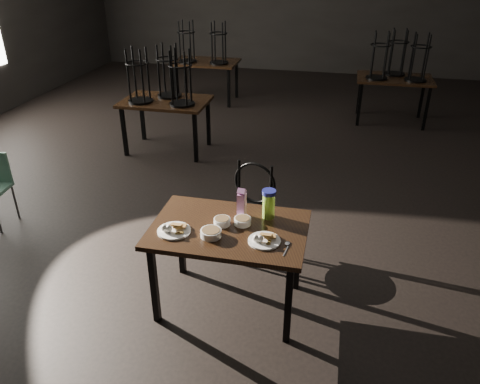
% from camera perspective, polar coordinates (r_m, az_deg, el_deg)
% --- Properties ---
extents(main_table, '(1.20, 0.80, 0.75)m').
position_cam_1_polar(main_table, '(3.65, -1.36, -5.36)').
color(main_table, black).
rests_on(main_table, ground).
extents(plate_left, '(0.25, 0.25, 0.08)m').
position_cam_1_polar(plate_left, '(3.57, -8.11, -4.52)').
color(plate_left, white).
rests_on(plate_left, main_table).
extents(plate_right, '(0.24, 0.24, 0.08)m').
position_cam_1_polar(plate_right, '(3.43, 2.95, -5.78)').
color(plate_right, white).
rests_on(plate_right, main_table).
extents(bowl_near, '(0.13, 0.13, 0.05)m').
position_cam_1_polar(bowl_near, '(3.63, -2.21, -3.58)').
color(bowl_near, white).
rests_on(bowl_near, main_table).
extents(bowl_far, '(0.13, 0.13, 0.05)m').
position_cam_1_polar(bowl_far, '(3.63, 0.31, -3.53)').
color(bowl_far, white).
rests_on(bowl_far, main_table).
extents(bowl_big, '(0.16, 0.16, 0.05)m').
position_cam_1_polar(bowl_big, '(3.49, -3.57, -4.99)').
color(bowl_big, white).
rests_on(bowl_big, main_table).
extents(juice_carton, '(0.07, 0.07, 0.25)m').
position_cam_1_polar(juice_carton, '(3.69, 0.21, -1.40)').
color(juice_carton, '#981B8A').
rests_on(juice_carton, main_table).
extents(water_bottle, '(0.13, 0.13, 0.24)m').
position_cam_1_polar(water_bottle, '(3.68, 3.52, -1.42)').
color(water_bottle, '#A4DD41').
rests_on(water_bottle, main_table).
extents(spoon, '(0.05, 0.19, 0.01)m').
position_cam_1_polar(spoon, '(3.42, 5.77, -6.36)').
color(spoon, silver).
rests_on(spoon, main_table).
extents(bentwood_chair, '(0.47, 0.46, 0.92)m').
position_cam_1_polar(bentwood_chair, '(4.34, 1.18, -1.43)').
color(bentwood_chair, black).
rests_on(bentwood_chair, ground).
extents(bg_table_left, '(1.20, 0.80, 1.48)m').
position_cam_1_polar(bg_table_left, '(6.71, -9.15, 11.20)').
color(bg_table_left, black).
rests_on(bg_table_left, ground).
extents(bg_table_right, '(1.20, 0.80, 1.48)m').
position_cam_1_polar(bg_table_right, '(8.24, 18.40, 13.29)').
color(bg_table_right, black).
rests_on(bg_table_right, ground).
extents(bg_table_far, '(1.20, 0.80, 1.48)m').
position_cam_1_polar(bg_table_far, '(9.02, -4.30, 15.59)').
color(bg_table_far, black).
rests_on(bg_table_far, ground).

